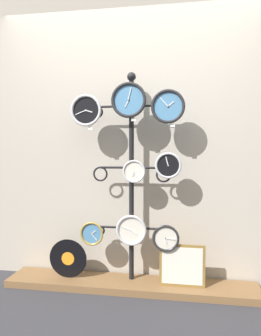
{
  "coord_description": "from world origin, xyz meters",
  "views": [
    {
      "loc": [
        0.47,
        -2.42,
        1.22
      ],
      "look_at": [
        0.0,
        0.36,
        1.06
      ],
      "focal_mm": 35.0,
      "sensor_mm": 36.0,
      "label": 1
    }
  ],
  "objects": [
    {
      "name": "ground_plane",
      "position": [
        0.0,
        0.0,
        0.0
      ],
      "size": [
        12.0,
        12.0,
        0.0
      ],
      "primitive_type": "plane",
      "color": "#333338"
    },
    {
      "name": "shop_wall",
      "position": [
        0.0,
        0.57,
        1.4
      ],
      "size": [
        4.4,
        0.04,
        2.8
      ],
      "color": "#BCB2A3",
      "rests_on": "ground_plane"
    },
    {
      "name": "low_shelf",
      "position": [
        0.0,
        0.35,
        0.03
      ],
      "size": [
        2.2,
        0.36,
        0.06
      ],
      "color": "brown",
      "rests_on": "ground_plane"
    },
    {
      "name": "display_stand",
      "position": [
        0.0,
        0.41,
        0.75
      ],
      "size": [
        0.72,
        0.33,
        1.88
      ],
      "color": "black",
      "rests_on": "ground_plane"
    },
    {
      "name": "clock_top_left",
      "position": [
        -0.39,
        0.33,
        1.55
      ],
      "size": [
        0.28,
        0.04,
        0.28
      ],
      "color": "black"
    },
    {
      "name": "clock_top_center",
      "position": [
        -0.01,
        0.32,
        1.63
      ],
      "size": [
        0.3,
        0.04,
        0.3
      ],
      "color": "#4C84B2"
    },
    {
      "name": "clock_top_right",
      "position": [
        0.32,
        0.33,
        1.57
      ],
      "size": [
        0.28,
        0.04,
        0.28
      ],
      "color": "#4C84B2"
    },
    {
      "name": "clock_middle_center",
      "position": [
        0.03,
        0.34,
        1.03
      ],
      "size": [
        0.2,
        0.04,
        0.2
      ],
      "color": "silver"
    },
    {
      "name": "clock_middle_right",
      "position": [
        0.33,
        0.34,
        1.08
      ],
      "size": [
        0.22,
        0.04,
        0.22
      ],
      "color": "black"
    },
    {
      "name": "clock_bottom_left",
      "position": [
        -0.34,
        0.33,
        0.47
      ],
      "size": [
        0.21,
        0.04,
        0.21
      ],
      "color": "#4C84B2"
    },
    {
      "name": "clock_bottom_center",
      "position": [
        0.01,
        0.32,
        0.52
      ],
      "size": [
        0.27,
        0.04,
        0.27
      ],
      "color": "silver"
    },
    {
      "name": "clock_bottom_right",
      "position": [
        0.31,
        0.3,
        0.47
      ],
      "size": [
        0.23,
        0.04,
        0.23
      ],
      "color": "silver"
    },
    {
      "name": "vinyl_record",
      "position": [
        -0.57,
        0.34,
        0.23
      ],
      "size": [
        0.35,
        0.01,
        0.35
      ],
      "color": "black",
      "rests_on": "low_shelf"
    },
    {
      "name": "picture_frame",
      "position": [
        0.45,
        0.32,
        0.24
      ],
      "size": [
        0.38,
        0.02,
        0.36
      ],
      "color": "olive",
      "rests_on": "low_shelf"
    },
    {
      "name": "price_tag_upper",
      "position": [
        -0.35,
        0.33,
        1.4
      ],
      "size": [
        0.04,
        0.0,
        0.03
      ],
      "color": "white"
    },
    {
      "name": "price_tag_mid",
      "position": [
        0.03,
        0.32,
        1.47
      ],
      "size": [
        0.04,
        0.0,
        0.03
      ],
      "color": "white"
    },
    {
      "name": "price_tag_lower",
      "position": [
        0.36,
        0.32,
        1.42
      ],
      "size": [
        0.04,
        0.0,
        0.03
      ],
      "color": "white"
    }
  ]
}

